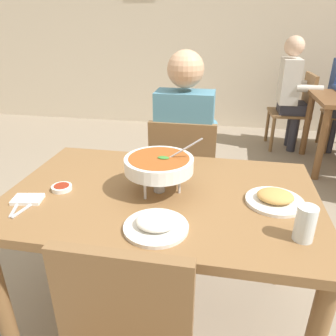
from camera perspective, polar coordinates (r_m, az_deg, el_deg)
ground_plane at (r=1.93m, az=-0.89°, el=-24.56°), size 16.00×16.00×0.00m
cafe_rear_partition at (r=4.84m, az=8.25°, el=24.92°), size 10.00×0.10×3.00m
dining_table_main at (r=1.50m, az=-1.06°, el=-7.88°), size 1.36×0.87×0.77m
chair_diner_main at (r=2.19m, az=2.74°, el=-1.09°), size 0.44×0.44×0.90m
diner_main at (r=2.13m, az=2.99°, el=5.01°), size 0.40×0.45×1.31m
curry_bowl at (r=1.39m, az=-1.60°, el=0.59°), size 0.33×0.30×0.26m
rice_plate at (r=1.19m, az=-2.14°, el=-9.92°), size 0.24×0.24×0.06m
appetizer_plate at (r=1.42m, az=18.37°, el=-5.16°), size 0.24×0.24×0.06m
sauce_dish at (r=1.53m, az=-18.27°, el=-3.30°), size 0.09×0.09×0.02m
napkin_folded at (r=1.49m, az=-23.55°, el=-5.09°), size 0.13×0.10×0.02m
fork_utensil at (r=1.47m, az=-25.21°, el=-6.06°), size 0.07×0.17×0.01m
spoon_utensil at (r=1.44m, az=-23.57°, el=-6.32°), size 0.04×0.17×0.01m
drink_glass at (r=1.21m, az=23.04°, el=-9.29°), size 0.07×0.07×0.13m
chair_bg_left at (r=4.23m, az=21.88°, el=9.95°), size 0.47×0.47×0.90m
patron_bg_left at (r=4.13m, az=21.01°, el=13.13°), size 0.45×0.40×1.31m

